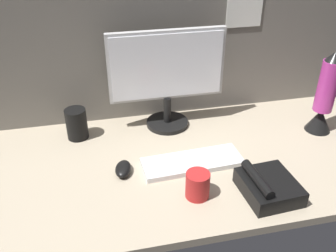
# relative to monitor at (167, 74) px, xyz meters

# --- Properties ---
(ground_plane) EXTENTS (1.80, 0.80, 0.03)m
(ground_plane) POSITION_rel_monitor_xyz_m (-0.03, -0.25, -0.25)
(ground_plane) COLOR tan
(cubicle_wall_back) EXTENTS (1.80, 0.06, 0.61)m
(cubicle_wall_back) POSITION_rel_monitor_xyz_m (-0.02, 0.12, 0.07)
(cubicle_wall_back) COLOR slate
(cubicle_wall_back) RESTS_ON ground_plane
(monitor) EXTENTS (0.48, 0.18, 0.42)m
(monitor) POSITION_rel_monitor_xyz_m (0.00, 0.00, 0.00)
(monitor) COLOR black
(monitor) RESTS_ON ground_plane
(keyboard) EXTENTS (0.38, 0.15, 0.02)m
(keyboard) POSITION_rel_monitor_xyz_m (0.03, -0.30, -0.22)
(keyboard) COLOR silver
(keyboard) RESTS_ON ground_plane
(mouse) EXTENTS (0.08, 0.11, 0.03)m
(mouse) POSITION_rel_monitor_xyz_m (-0.23, -0.30, -0.22)
(mouse) COLOR black
(mouse) RESTS_ON ground_plane
(mug_black_travel) EXTENTS (0.09, 0.09, 0.13)m
(mug_black_travel) POSITION_rel_monitor_xyz_m (-0.38, -0.02, -0.17)
(mug_black_travel) COLOR black
(mug_black_travel) RESTS_ON ground_plane
(mug_red_plastic) EXTENTS (0.08, 0.08, 0.09)m
(mug_red_plastic) POSITION_rel_monitor_xyz_m (-0.00, -0.47, -0.19)
(mug_red_plastic) COLOR red
(mug_red_plastic) RESTS_ON ground_plane
(lava_lamp) EXTENTS (0.11, 0.11, 0.35)m
(lava_lamp) POSITION_rel_monitor_xyz_m (0.61, -0.19, -0.09)
(lava_lamp) COLOR black
(lava_lamp) RESTS_ON ground_plane
(desk_phone) EXTENTS (0.18, 0.20, 0.09)m
(desk_phone) POSITION_rel_monitor_xyz_m (0.23, -0.51, -0.20)
(desk_phone) COLOR black
(desk_phone) RESTS_ON ground_plane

